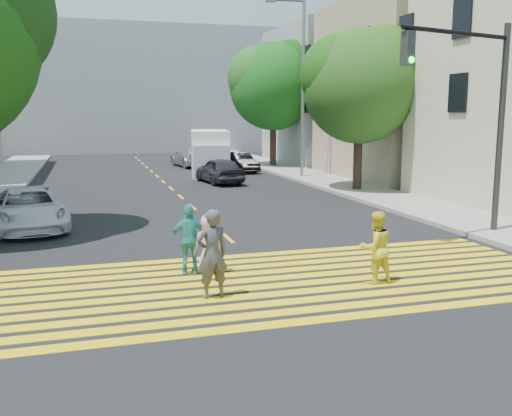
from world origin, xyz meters
name	(u,v)px	position (x,y,z in m)	size (l,w,h in m)	color
ground	(298,299)	(0.00, 0.00, 0.00)	(120.00, 120.00, 0.00)	black
sidewalk_right	(352,188)	(8.50, 15.00, 0.07)	(3.00, 60.00, 0.15)	gray
crosswalk	(278,282)	(0.00, 1.28, 0.01)	(13.40, 5.30, 0.01)	yellow
lane_line	(160,179)	(0.00, 22.50, 0.01)	(0.12, 34.40, 0.01)	yellow
building_right_tan	(426,91)	(15.00, 19.00, 5.00)	(10.00, 10.00, 10.00)	tan
building_right_grey	(344,96)	(15.00, 30.00, 5.00)	(10.00, 10.00, 10.00)	gray
backdrop_block	(126,90)	(0.00, 48.00, 6.00)	(30.00, 8.00, 12.00)	gray
tree_right_near	(362,80)	(8.45, 14.24, 5.25)	(7.19, 6.97, 7.75)	black
tree_right_far	(274,82)	(8.57, 27.51, 5.87)	(7.43, 7.07, 8.70)	#36211A
pedestrian_man	(212,254)	(-1.63, 0.62, 0.92)	(0.67, 0.44, 1.84)	#424245
pedestrian_woman	(376,247)	(2.03, 0.60, 0.81)	(0.78, 0.61, 1.61)	yellow
pedestrian_child	(208,244)	(-1.34, 2.38, 0.71)	(0.69, 0.45, 1.41)	#F48FD6
pedestrian_extra	(190,239)	(-1.75, 2.51, 0.82)	(0.96, 0.40, 1.64)	teal
white_sedan	(28,209)	(-5.88, 9.17, 0.66)	(2.18, 4.73, 1.31)	silver
dark_car_near	(219,170)	(2.83, 19.50, 0.70)	(1.64, 4.08, 1.39)	black
silver_car	(191,157)	(3.03, 29.44, 0.69)	(1.94, 4.77, 1.38)	#A3A3A3
dark_car_parked	(239,162)	(5.35, 24.91, 0.63)	(1.34, 3.85, 1.27)	black
white_van	(210,154)	(3.18, 23.65, 1.28)	(3.03, 6.00, 2.70)	white
traffic_signal	(477,100)	(6.94, 3.91, 4.10)	(4.22, 1.36, 6.34)	#2C2C2D
street_lamp	(300,76)	(7.70, 20.38, 5.77)	(2.28, 0.39, 10.06)	gray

